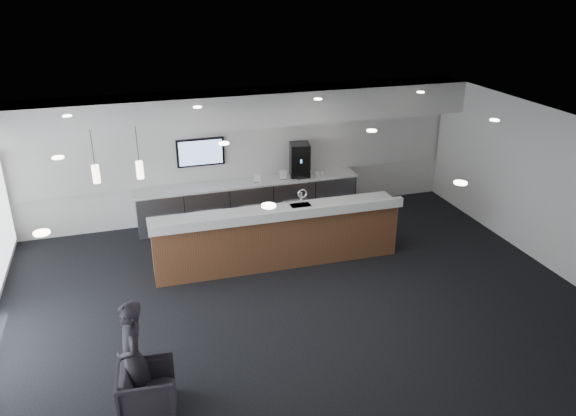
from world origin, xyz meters
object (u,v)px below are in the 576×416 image
object	(u,v)px
armchair	(147,390)
lounge_guest	(133,357)
service_counter	(278,236)
coffee_machine	(300,160)

from	to	relation	value
armchair	lounge_guest	xyz separation A→B (m)	(-0.13, 0.12, 0.45)
service_counter	coffee_machine	xyz separation A→B (m)	(1.18, 2.21, 0.75)
coffee_machine	armchair	bearing A→B (deg)	-114.40
coffee_machine	armchair	xyz separation A→B (m)	(-3.92, -5.59, -1.00)
armchair	coffee_machine	bearing A→B (deg)	-29.65
armchair	lounge_guest	distance (m)	0.49
lounge_guest	service_counter	bearing A→B (deg)	133.07
armchair	lounge_guest	world-z (taller)	lounge_guest
service_counter	armchair	distance (m)	4.36
coffee_machine	armchair	size ratio (longest dim) A/B	1.05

